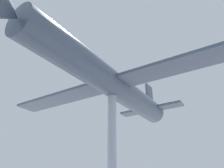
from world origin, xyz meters
The scene contains 2 objects.
support_pylon_central centered at (0.00, 0.00, 3.50)m, with size 0.50×0.50×6.99m.
suspended_airplane centered at (0.05, 0.14, 7.82)m, with size 16.10×14.69×3.10m.
Camera 1 is at (-2.93, 11.78, 1.83)m, focal length 35.00 mm.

